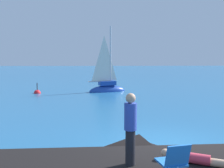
{
  "coord_description": "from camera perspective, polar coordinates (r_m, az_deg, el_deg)",
  "views": [
    {
      "loc": [
        -2.13,
        -8.47,
        2.93
      ],
      "look_at": [
        -1.29,
        10.97,
        0.96
      ],
      "focal_mm": 42.99,
      "sensor_mm": 36.0,
      "label": 1
    }
  ],
  "objects": [
    {
      "name": "person_standing",
      "position": [
        6.0,
        3.94,
        -9.12
      ],
      "size": [
        0.28,
        0.28,
        1.62
      ],
      "rotation": [
        0.0,
        0.0,
        2.67
      ],
      "color": "black",
      "rests_on": "shore_ledge"
    },
    {
      "name": "boulder_inland",
      "position": [
        7.6,
        5.09,
        -16.9
      ],
      "size": [
        1.76,
        1.97,
        1.29
      ],
      "primitive_type": "cube",
      "rotation": [
        -0.19,
        -0.19,
        2.0
      ],
      "color": "black",
      "rests_on": "ground"
    },
    {
      "name": "person_sunbather",
      "position": [
        6.56,
        17.32,
        -14.94
      ],
      "size": [
        1.63,
        0.91,
        0.25
      ],
      "rotation": [
        0.0,
        0.0,
        5.83
      ],
      "color": "#DB384C",
      "rests_on": "shore_ledge"
    },
    {
      "name": "boulder_seaward",
      "position": [
        7.61,
        10.67,
        -16.94
      ],
      "size": [
        1.64,
        1.55,
        0.85
      ],
      "primitive_type": "cube",
      "rotation": [
        -0.0,
        -0.15,
        2.56
      ],
      "color": "black",
      "rests_on": "ground"
    },
    {
      "name": "ground_plane",
      "position": [
        9.21,
        11.31,
        -12.87
      ],
      "size": [
        160.0,
        160.0,
        0.0
      ],
      "primitive_type": "plane",
      "color": "#236093"
    },
    {
      "name": "beach_chair",
      "position": [
        5.46,
        13.04,
        -15.46
      ],
      "size": [
        0.6,
        0.69,
        0.8
      ],
      "rotation": [
        0.0,
        0.0,
        1.8
      ],
      "color": "blue",
      "rests_on": "shore_ledge"
    },
    {
      "name": "sailboat_near",
      "position": [
        22.69,
        -1.06,
        -0.8
      ],
      "size": [
        3.34,
        2.01,
        6.03
      ],
      "rotation": [
        0.0,
        0.0,
        0.31
      ],
      "color": "#193D99",
      "rests_on": "ground"
    },
    {
      "name": "marker_buoy",
      "position": [
        22.47,
        -15.6,
        -1.9
      ],
      "size": [
        0.56,
        0.56,
        1.13
      ],
      "color": "red",
      "rests_on": "ground"
    }
  ]
}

